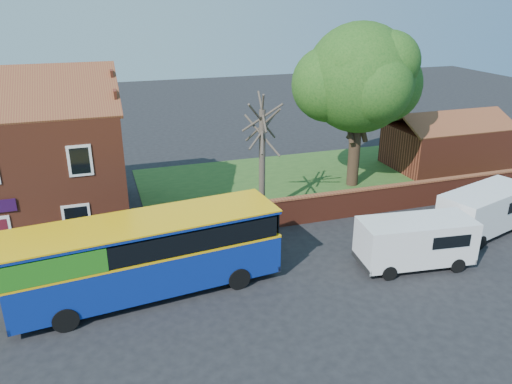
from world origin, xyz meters
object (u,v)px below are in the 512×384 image
object	(u,v)px
large_tree	(359,81)
van_far	(485,209)
bus	(139,254)
van_near	(416,240)

from	to	relation	value
large_tree	van_far	bearing A→B (deg)	-71.02
bus	van_far	xyz separation A→B (m)	(17.77, 0.37, -0.55)
van_far	large_tree	bearing A→B (deg)	92.31
bus	van_near	size ratio (longest dim) A/B	2.07
bus	large_tree	world-z (taller)	large_tree
van_far	large_tree	world-z (taller)	large_tree
van_near	van_far	bearing A→B (deg)	25.02
bus	large_tree	bearing A→B (deg)	25.28
bus	van_near	xyz separation A→B (m)	(12.27, -1.47, -0.61)
van_near	large_tree	world-z (taller)	large_tree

